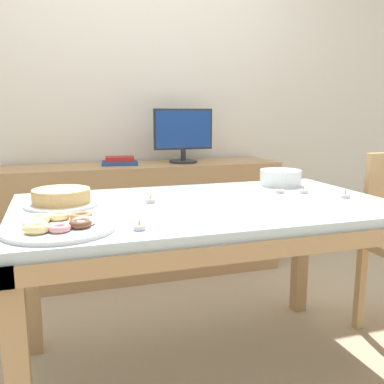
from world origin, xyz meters
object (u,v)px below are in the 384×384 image
(cake_chocolate_round, at_px, (61,198))
(tealight_near_front, at_px, (304,191))
(tealight_right_edge, at_px, (280,191))
(pastry_platter, at_px, (58,226))
(plate_stack, at_px, (280,178))
(book_stack, at_px, (120,161))
(computer_monitor, at_px, (183,136))
(tealight_left_edge, at_px, (139,227))
(tealight_near_cakes, at_px, (345,195))
(tealight_centre, at_px, (150,200))

(cake_chocolate_round, xyz_separation_m, tealight_near_front, (1.08, -0.07, -0.02))
(tealight_right_edge, bearing_deg, pastry_platter, -160.54)
(plate_stack, relative_size, tealight_right_edge, 5.25)
(book_stack, relative_size, cake_chocolate_round, 0.86)
(computer_monitor, bearing_deg, tealight_left_edge, -111.56)
(tealight_right_edge, bearing_deg, tealight_near_cakes, -41.29)
(cake_chocolate_round, bearing_deg, tealight_near_cakes, -10.35)
(book_stack, relative_size, tealight_near_cakes, 6.38)
(tealight_near_cakes, bearing_deg, plate_stack, 105.30)
(cake_chocolate_round, height_order, tealight_near_cakes, cake_chocolate_round)
(plate_stack, distance_m, tealight_centre, 0.77)
(tealight_left_edge, bearing_deg, book_stack, 83.66)
(computer_monitor, xyz_separation_m, tealight_near_cakes, (0.34, -1.35, -0.20))
(tealight_centre, relative_size, tealight_right_edge, 1.00)
(plate_stack, height_order, tealight_near_cakes, plate_stack)
(computer_monitor, distance_m, tealight_near_front, 1.23)
(tealight_near_cakes, height_order, tealight_near_front, same)
(plate_stack, bearing_deg, tealight_left_edge, -143.96)
(pastry_platter, bearing_deg, tealight_left_edge, -18.02)
(plate_stack, bearing_deg, cake_chocolate_round, -171.28)
(pastry_platter, bearing_deg, cake_chocolate_round, 87.11)
(computer_monitor, height_order, tealight_right_edge, computer_monitor)
(tealight_near_front, relative_size, tealight_right_edge, 1.00)
(tealight_left_edge, bearing_deg, pastry_platter, 161.98)
(book_stack, xyz_separation_m, tealight_left_edge, (-0.18, -1.59, -0.04))
(plate_stack, relative_size, tealight_near_front, 5.25)
(cake_chocolate_round, distance_m, plate_stack, 1.10)
(tealight_left_edge, bearing_deg, tealight_near_cakes, 14.02)
(pastry_platter, relative_size, tealight_centre, 9.07)
(pastry_platter, distance_m, tealight_centre, 0.49)
(computer_monitor, xyz_separation_m, tealight_left_edge, (-0.63, -1.59, -0.20))
(book_stack, distance_m, plate_stack, 1.18)
(cake_chocolate_round, bearing_deg, computer_monitor, 52.89)
(cake_chocolate_round, xyz_separation_m, plate_stack, (1.09, 0.17, 0.01))
(book_stack, relative_size, pastry_platter, 0.70)
(cake_chocolate_round, bearing_deg, book_stack, 70.36)
(cake_chocolate_round, distance_m, tealight_right_edge, 0.98)
(plate_stack, distance_m, tealight_near_cakes, 0.40)
(cake_chocolate_round, bearing_deg, tealight_right_edge, -1.60)
(cake_chocolate_round, distance_m, tealight_near_front, 1.08)
(tealight_left_edge, bearing_deg, computer_monitor, 68.44)
(computer_monitor, relative_size, tealight_near_cakes, 10.60)
(pastry_platter, distance_m, plate_stack, 1.23)
(cake_chocolate_round, xyz_separation_m, tealight_near_cakes, (1.19, -0.22, -0.02))
(cake_chocolate_round, distance_m, pastry_platter, 0.38)
(pastry_platter, height_order, plate_stack, plate_stack)
(tealight_near_cakes, xyz_separation_m, tealight_centre, (-0.84, 0.16, 0.00))
(pastry_platter, bearing_deg, plate_stack, 26.24)
(book_stack, height_order, tealight_left_edge, book_stack)
(tealight_near_cakes, bearing_deg, tealight_left_edge, -165.98)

